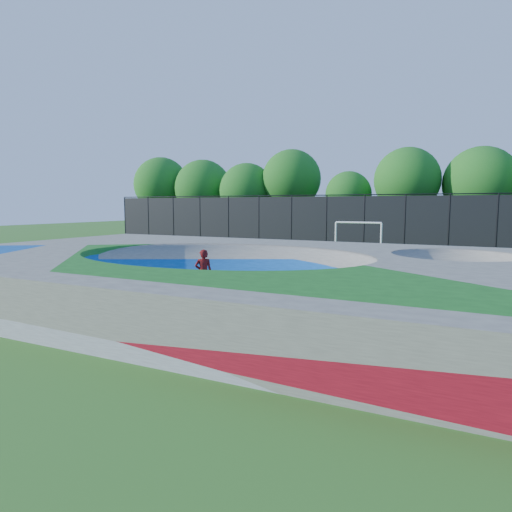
% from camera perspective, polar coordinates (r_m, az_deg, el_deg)
% --- Properties ---
extents(ground, '(120.00, 120.00, 0.00)m').
position_cam_1_polar(ground, '(16.52, -4.34, -4.85)').
color(ground, '#2A611B').
rests_on(ground, ground).
extents(skate_deck, '(22.00, 14.00, 1.50)m').
position_cam_1_polar(skate_deck, '(16.40, -4.36, -2.28)').
color(skate_deck, gray).
rests_on(skate_deck, ground).
extents(skater, '(0.73, 0.68, 1.67)m').
position_cam_1_polar(skater, '(16.18, -6.58, -2.11)').
color(skater, '#AA100D').
rests_on(skater, ground).
extents(skateboard, '(0.79, 0.57, 0.05)m').
position_cam_1_polar(skateboard, '(16.32, -6.54, -4.93)').
color(skateboard, black).
rests_on(skateboard, ground).
extents(soccer_goal, '(3.20, 0.12, 2.11)m').
position_cam_1_polar(soccer_goal, '(31.37, 12.64, 3.03)').
color(soccer_goal, white).
rests_on(soccer_goal, ground).
extents(fence, '(48.09, 0.09, 4.04)m').
position_cam_1_polar(fence, '(35.87, 13.36, 4.42)').
color(fence, black).
rests_on(fence, ground).
extents(treeline, '(53.13, 7.61, 8.45)m').
position_cam_1_polar(treeline, '(41.55, 11.30, 8.85)').
color(treeline, '#442F22').
rests_on(treeline, ground).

